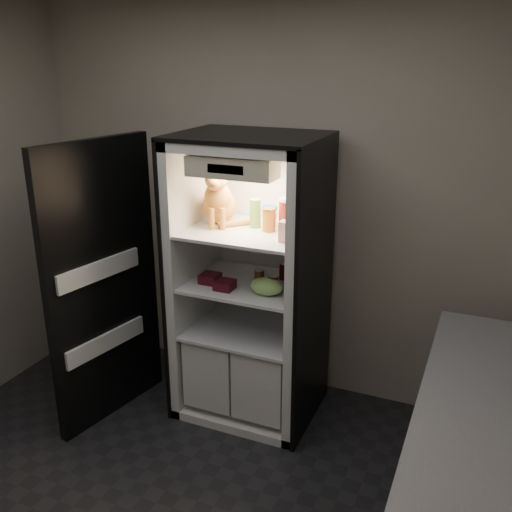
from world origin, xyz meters
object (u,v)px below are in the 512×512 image
(mayo_tub, at_px, (270,216))
(grape_bag, at_px, (267,286))
(berry_box_right, at_px, (225,285))
(salsa_jar, at_px, (269,220))
(tabby_cat, at_px, (219,200))
(berry_box_left, at_px, (210,278))
(condiment_jar, at_px, (259,275))
(parmesan_shaker, at_px, (255,213))
(soda_can_c, at_px, (273,284))
(refrigerator, at_px, (252,300))
(soda_can_a, at_px, (284,271))
(cream_carton, at_px, (286,231))
(soda_can_b, at_px, (293,277))
(pepper_jar, at_px, (289,215))

(mayo_tub, relative_size, grape_bag, 0.63)
(berry_box_right, bearing_deg, salsa_jar, 41.68)
(tabby_cat, bearing_deg, salsa_jar, -23.93)
(berry_box_left, bearing_deg, condiment_jar, 27.44)
(grape_bag, bearing_deg, parmesan_shaker, 128.75)
(soda_can_c, relative_size, berry_box_left, 0.97)
(refrigerator, bearing_deg, soda_can_a, 22.03)
(refrigerator, distance_m, soda_can_a, 0.29)
(cream_carton, bearing_deg, berry_box_left, 177.46)
(mayo_tub, height_order, berry_box_right, mayo_tub)
(parmesan_shaker, xyz_separation_m, berry_box_left, (-0.24, -0.17, -0.41))
(berry_box_left, bearing_deg, soda_can_a, 30.80)
(cream_carton, bearing_deg, refrigerator, 147.60)
(soda_can_a, relative_size, grape_bag, 0.54)
(berry_box_right, bearing_deg, soda_can_b, 27.54)
(salsa_jar, xyz_separation_m, grape_bag, (0.05, -0.16, -0.37))
(soda_can_c, relative_size, condiment_jar, 1.35)
(refrigerator, height_order, salsa_jar, refrigerator)
(soda_can_b, xyz_separation_m, soda_can_c, (-0.08, -0.13, -0.01))
(parmesan_shaker, relative_size, berry_box_right, 1.58)
(tabby_cat, relative_size, parmesan_shaker, 2.32)
(refrigerator, height_order, cream_carton, refrigerator)
(mayo_tub, relative_size, berry_box_left, 1.11)
(refrigerator, xyz_separation_m, grape_bag, (0.18, -0.20, 0.20))
(refrigerator, xyz_separation_m, tabby_cat, (-0.22, -0.02, 0.66))
(salsa_jar, relative_size, condiment_jar, 1.70)
(cream_carton, bearing_deg, pepper_jar, 105.73)
(condiment_jar, bearing_deg, berry_box_right, -125.46)
(soda_can_a, bearing_deg, soda_can_c, -84.97)
(salsa_jar, height_order, pepper_jar, pepper_jar)
(cream_carton, xyz_separation_m, soda_can_a, (-0.11, 0.27, -0.36))
(mayo_tub, distance_m, berry_box_right, 0.52)
(pepper_jar, height_order, soda_can_c, pepper_jar)
(tabby_cat, relative_size, soda_can_b, 3.18)
(condiment_jar, height_order, berry_box_right, condiment_jar)
(parmesan_shaker, distance_m, berry_box_right, 0.49)
(parmesan_shaker, bearing_deg, mayo_tub, 38.05)
(cream_carton, height_order, grape_bag, cream_carton)
(parmesan_shaker, height_order, cream_carton, parmesan_shaker)
(soda_can_b, distance_m, berry_box_left, 0.53)
(mayo_tub, distance_m, salsa_jar, 0.11)
(soda_can_a, height_order, berry_box_right, soda_can_a)
(tabby_cat, bearing_deg, soda_can_b, -22.33)
(parmesan_shaker, relative_size, soda_can_b, 1.37)
(soda_can_a, height_order, grape_bag, soda_can_a)
(parmesan_shaker, xyz_separation_m, condiment_jar, (0.04, -0.03, -0.40))
(pepper_jar, bearing_deg, mayo_tub, 157.45)
(soda_can_c, distance_m, condiment_jar, 0.21)
(salsa_jar, bearing_deg, tabby_cat, 177.46)
(salsa_jar, bearing_deg, berry_box_left, -159.43)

